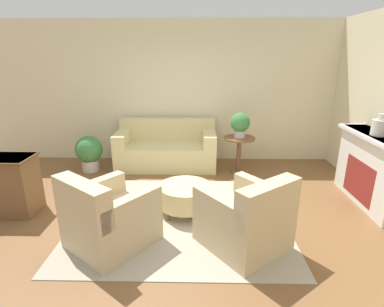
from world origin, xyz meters
name	(u,v)px	position (x,y,z in m)	size (l,w,h in m)	color
ground_plane	(180,217)	(0.00, 0.00, 0.00)	(16.00, 16.00, 0.00)	brown
wall_back	(187,93)	(0.00, 2.54, 1.40)	(8.97, 0.12, 2.80)	beige
rug	(180,217)	(0.00, 0.00, 0.01)	(2.82, 2.49, 0.01)	#B2A893
couch	(167,150)	(-0.38, 2.02, 0.34)	(1.92, 0.86, 0.92)	beige
armchair_left	(108,219)	(-0.79, -0.64, 0.35)	(1.17, 1.18, 0.89)	#C6B289
armchair_right	(246,220)	(0.79, -0.64, 0.35)	(1.17, 1.18, 0.89)	#C6B289
ottoman_table	(185,195)	(0.06, 0.14, 0.27)	(0.73, 0.73, 0.41)	beige
side_table	(239,148)	(1.00, 1.73, 0.47)	(0.58, 0.58, 0.68)	brown
fireplace	(373,169)	(2.79, 0.50, 0.55)	(0.44, 1.53, 1.05)	white
vase_mantel_near	(380,127)	(2.78, 0.50, 1.18)	(0.22, 0.22, 0.31)	silver
potted_plant_on_side_table	(240,124)	(1.00, 1.73, 0.94)	(0.36, 0.36, 0.46)	beige
potted_plant_floor	(89,152)	(-1.83, 1.73, 0.39)	(0.51, 0.51, 0.69)	beige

